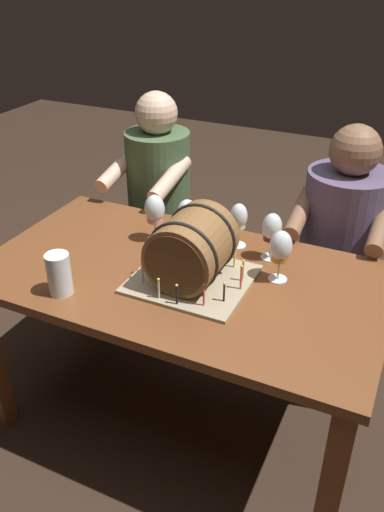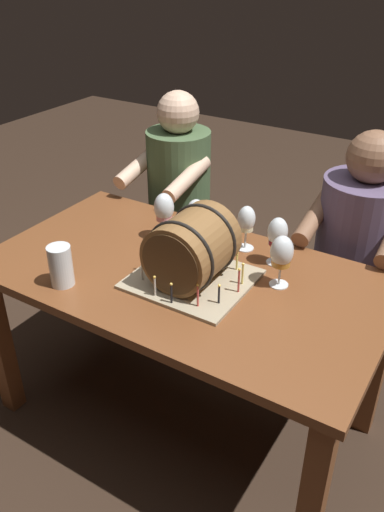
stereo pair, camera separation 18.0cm
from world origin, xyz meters
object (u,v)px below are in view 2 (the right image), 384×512
at_px(dining_table, 183,297).
at_px(person_seated_right, 353,269).
at_px(barrel_cake, 192,250).
at_px(wine_glass_rose, 164,209).
at_px(person_seated_left, 179,221).
at_px(wine_glass_empty, 196,212).
at_px(wine_glass_amber, 282,254).
at_px(beer_pint, 61,267).
at_px(wine_glass_red, 278,234).
at_px(wine_glass_white, 246,221).

xyz_separation_m(dining_table, person_seated_right, (0.45, 0.66, -0.08)).
relative_size(barrel_cake, person_seated_right, 0.35).
xyz_separation_m(dining_table, wine_glass_rose, (-0.20, 0.18, 0.23)).
height_order(person_seated_left, person_seated_right, person_seated_left).
relative_size(barrel_cake, wine_glass_empty, 2.34).
distance_m(dining_table, wine_glass_empty, 0.34).
bearing_deg(person_seated_left, wine_glass_amber, -35.45).
distance_m(barrel_cake, person_seated_left, 0.91).
distance_m(beer_pint, person_seated_right, 1.23).
relative_size(wine_glass_rose, wine_glass_amber, 1.00).
bearing_deg(wine_glass_rose, barrel_cake, -38.99).
relative_size(beer_pint, person_seated_left, 0.13).
height_order(wine_glass_empty, beer_pint, wine_glass_empty).
bearing_deg(person_seated_right, person_seated_left, -179.98).
bearing_deg(wine_glass_red, wine_glass_rose, -173.20).
height_order(barrel_cake, wine_glass_rose, barrel_cake).
bearing_deg(person_seated_left, barrel_cake, -53.71).
relative_size(dining_table, person_seated_left, 1.23).
distance_m(dining_table, wine_glass_white, 0.37).
distance_m(wine_glass_rose, wine_glass_amber, 0.53).
relative_size(wine_glass_rose, wine_glass_empty, 1.12).
height_order(wine_glass_empty, person_seated_right, person_seated_right).
bearing_deg(wine_glass_rose, wine_glass_amber, -8.06).
bearing_deg(person_seated_left, beer_pint, -81.90).
relative_size(wine_glass_red, wine_glass_empty, 1.08).
height_order(dining_table, person_seated_left, person_seated_left).
distance_m(wine_glass_rose, wine_glass_white, 0.33).
bearing_deg(wine_glass_empty, beer_pint, -113.26).
height_order(dining_table, wine_glass_white, wine_glass_white).
bearing_deg(wine_glass_empty, dining_table, -69.39).
bearing_deg(wine_glass_red, beer_pint, -137.61).
bearing_deg(wine_glass_empty, person_seated_right, 38.01).
bearing_deg(wine_glass_red, wine_glass_white, 165.46).
height_order(wine_glass_white, beer_pint, wine_glass_white).
distance_m(dining_table, beer_pint, 0.46).
bearing_deg(wine_glass_red, wine_glass_empty, 179.62).
xyz_separation_m(wine_glass_amber, person_seated_left, (-0.77, 0.55, -0.32)).
distance_m(dining_table, wine_glass_amber, 0.41).
distance_m(wine_glass_rose, wine_glass_red, 0.46).
distance_m(wine_glass_rose, person_seated_left, 0.62).
bearing_deg(wine_glass_white, wine_glass_empty, -170.11).
bearing_deg(beer_pint, wine_glass_rose, 76.59).
height_order(wine_glass_amber, beer_pint, wine_glass_amber).
distance_m(wine_glass_rose, beer_pint, 0.48).
bearing_deg(wine_glass_red, barrel_cake, -126.87).
bearing_deg(wine_glass_white, wine_glass_amber, -37.71).
xyz_separation_m(wine_glass_red, person_seated_right, (0.19, 0.42, -0.31)).
height_order(wine_glass_white, wine_glass_red, wine_glass_red).
bearing_deg(person_seated_left, person_seated_right, 0.02).
distance_m(wine_glass_red, beer_pint, 0.77).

